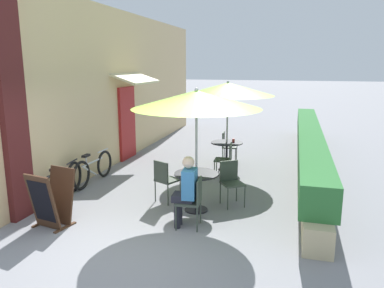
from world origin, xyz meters
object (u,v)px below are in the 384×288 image
at_px(coffee_cup_mid, 233,141).
at_px(bicycle_leaning, 62,183).
at_px(cafe_chair_near_right, 193,199).
at_px(cafe_chair_near_back, 231,179).
at_px(cafe_chair_mid_left, 227,144).
at_px(bicycle_second, 93,169).
at_px(patio_umbrella_near, 196,100).
at_px(menu_board, 52,199).
at_px(seated_patron_near_right, 186,189).
at_px(patio_table_mid, 227,149).
at_px(patio_umbrella_mid, 228,89).
at_px(patio_table_near, 196,183).
at_px(coffee_cup_near, 191,170).
at_px(cafe_chair_mid_right, 226,157).
at_px(cafe_chair_near_left, 165,178).

bearing_deg(coffee_cup_mid, bicycle_leaning, -133.60).
xyz_separation_m(cafe_chair_near_right, cafe_chair_near_back, (0.44, 1.24, 0.00)).
relative_size(cafe_chair_mid_left, bicycle_second, 0.52).
bearing_deg(patio_umbrella_near, bicycle_leaning, -176.58).
xyz_separation_m(coffee_cup_mid, menu_board, (-2.43, -4.32, -0.30)).
relative_size(seated_patron_near_right, menu_board, 1.27).
relative_size(patio_table_mid, bicycle_leaning, 0.49).
xyz_separation_m(cafe_chair_near_right, patio_umbrella_mid, (-0.09, 3.71, 1.60)).
distance_m(bicycle_leaning, menu_board, 1.30).
xyz_separation_m(patio_umbrella_near, cafe_chair_mid_left, (-0.07, 3.71, -1.60)).
bearing_deg(patio_table_near, bicycle_leaning, -176.58).
bearing_deg(coffee_cup_near, patio_umbrella_mid, 86.85).
relative_size(coffee_cup_near, cafe_chair_mid_left, 0.10).
height_order(patio_table_mid, menu_board, menu_board).
height_order(patio_umbrella_near, menu_board, patio_umbrella_near).
height_order(cafe_chair_near_right, bicycle_leaning, cafe_chair_near_right).
relative_size(cafe_chair_near_right, bicycle_second, 0.52).
bearing_deg(bicycle_second, coffee_cup_mid, 34.86).
relative_size(patio_umbrella_mid, cafe_chair_mid_right, 2.72).
bearing_deg(seated_patron_near_right, cafe_chair_mid_right, -7.41).
relative_size(cafe_chair_mid_left, cafe_chair_mid_right, 1.00).
height_order(seated_patron_near_right, menu_board, seated_patron_near_right).
bearing_deg(bicycle_leaning, cafe_chair_mid_left, 48.07).
bearing_deg(patio_table_near, cafe_chair_near_left, 160.45).
bearing_deg(bicycle_second, patio_umbrella_mid, 35.91).
height_order(patio_umbrella_near, cafe_chair_near_left, patio_umbrella_near).
height_order(patio_umbrella_near, cafe_chair_mid_left, patio_umbrella_near).
height_order(patio_table_near, cafe_chair_near_left, cafe_chair_near_left).
distance_m(patio_umbrella_mid, bicycle_second, 3.86).
xyz_separation_m(patio_table_mid, patio_umbrella_mid, (0.00, 0.00, 1.57)).
distance_m(patio_umbrella_mid, cafe_chair_mid_right, 1.77).
distance_m(patio_umbrella_near, patio_umbrella_mid, 2.96).
height_order(cafe_chair_near_right, cafe_chair_mid_right, same).
xyz_separation_m(patio_table_near, cafe_chair_mid_right, (0.17, 2.21, -0.04)).
bearing_deg(menu_board, coffee_cup_near, 43.69).
bearing_deg(coffee_cup_mid, patio_table_mid, -167.69).
bearing_deg(bicycle_second, cafe_chair_near_back, -7.62).
height_order(patio_table_mid, cafe_chair_mid_right, cafe_chair_mid_right).
height_order(cafe_chair_mid_left, bicycle_leaning, cafe_chair_mid_left).
relative_size(cafe_chair_near_left, patio_table_mid, 1.04).
bearing_deg(bicycle_leaning, menu_board, -69.80).
relative_size(cafe_chair_near_back, bicycle_leaning, 0.51).
bearing_deg(menu_board, bicycle_leaning, 128.36).
relative_size(coffee_cup_near, menu_board, 0.09).
distance_m(patio_table_near, menu_board, 2.57).
bearing_deg(patio_umbrella_mid, cafe_chair_near_left, -105.79).
bearing_deg(coffee_cup_mid, bicycle_second, -146.17).
bearing_deg(patio_umbrella_near, cafe_chair_near_back, 40.45).
xyz_separation_m(patio_umbrella_mid, cafe_chair_mid_right, (0.12, -0.75, -1.60)).
bearing_deg(cafe_chair_near_back, cafe_chair_mid_right, -111.20).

